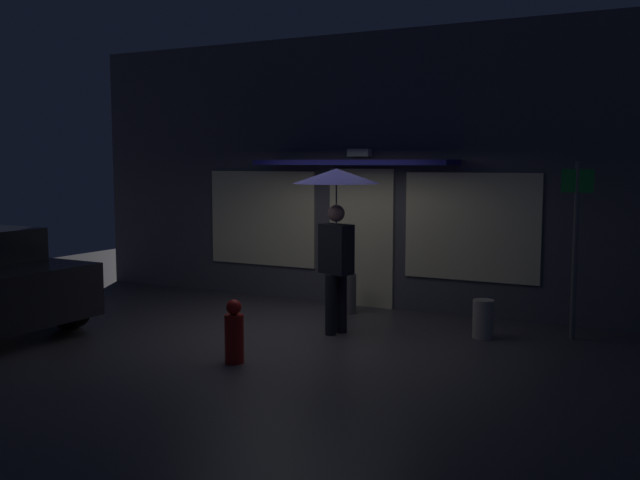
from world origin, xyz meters
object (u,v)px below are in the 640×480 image
object	(u,v)px
sidewalk_bollard_2	(483,319)
street_sign_post	(576,239)
fire_hydrant	(234,334)
person_with_umbrella	(336,204)
sidewalk_bollard	(348,293)

from	to	relation	value
sidewalk_bollard_2	street_sign_post	bearing A→B (deg)	23.32
sidewalk_bollard_2	fire_hydrant	xyz separation A→B (m)	(-2.23, -2.50, 0.09)
person_with_umbrella	street_sign_post	xyz separation A→B (m)	(2.87, 1.13, -0.44)
person_with_umbrella	fire_hydrant	distance (m)	2.34
street_sign_post	sidewalk_bollard	world-z (taller)	street_sign_post
sidewalk_bollard_2	fire_hydrant	distance (m)	3.35
person_with_umbrella	fire_hydrant	xyz separation A→B (m)	(-0.41, -1.82, -1.41)
sidewalk_bollard_2	fire_hydrant	bearing A→B (deg)	-131.75
street_sign_post	sidewalk_bollard	xyz separation A→B (m)	(-3.31, 0.17, -1.01)
fire_hydrant	sidewalk_bollard_2	bearing A→B (deg)	48.25
sidewalk_bollard	sidewalk_bollard_2	bearing A→B (deg)	-15.42
sidewalk_bollard	fire_hydrant	bearing A→B (deg)	-89.41
sidewalk_bollard_2	person_with_umbrella	bearing A→B (deg)	-159.55
sidewalk_bollard	fire_hydrant	world-z (taller)	fire_hydrant
fire_hydrant	person_with_umbrella	bearing A→B (deg)	77.32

